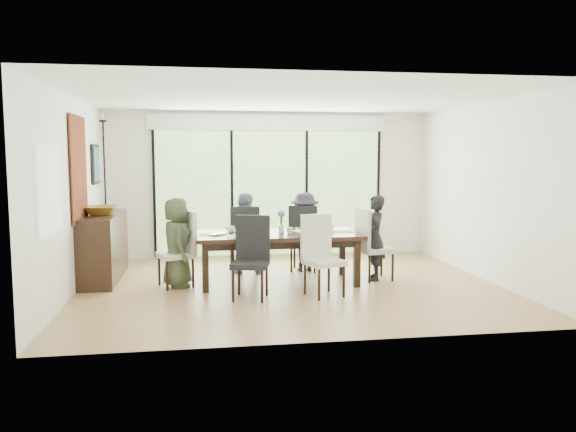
{
  "coord_description": "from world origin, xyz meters",
  "views": [
    {
      "loc": [
        -1.28,
        -7.9,
        1.87
      ],
      "look_at": [
        0.0,
        0.25,
        1.0
      ],
      "focal_mm": 35.0,
      "sensor_mm": 36.0,
      "label": 1
    }
  ],
  "objects": [
    {
      "name": "placemat_paper",
      "position": [
        -0.7,
        -0.07,
        0.75
      ],
      "size": [
        0.44,
        0.32,
        0.01
      ],
      "primitive_type": "cube",
      "color": "white",
      "rests_on": "table_top"
    },
    {
      "name": "person_far_left",
      "position": [
        -0.6,
        1.06,
        0.65
      ],
      "size": [
        0.65,
        0.46,
        1.29
      ],
      "primitive_type": "imported",
      "rotation": [
        0.0,
        0.0,
        3.0
      ],
      "color": "#6D8B9D",
      "rests_on": "floor"
    },
    {
      "name": "art_canvas",
      "position": [
        -2.95,
        1.7,
        1.75
      ],
      "size": [
        0.01,
        0.45,
        0.55
      ],
      "primitive_type": "cube",
      "color": "#1B4D59",
      "rests_on": "wall_left"
    },
    {
      "name": "blinds_header",
      "position": [
        0.0,
        2.46,
        2.5
      ],
      "size": [
        4.4,
        0.06,
        0.28
      ],
      "primitive_type": "cube",
      "color": "white",
      "rests_on": "wall_back"
    },
    {
      "name": "chair_right_end",
      "position": [
        1.35,
        0.23,
        0.55
      ],
      "size": [
        0.52,
        0.52,
        1.1
      ],
      "primitive_type": null,
      "rotation": [
        0.0,
        0.0,
        1.7
      ],
      "color": "beige",
      "rests_on": "floor"
    },
    {
      "name": "cup_b",
      "position": [
        0.0,
        0.13,
        0.8
      ],
      "size": [
        0.13,
        0.13,
        0.09
      ],
      "primitive_type": "imported",
      "rotation": [
        0.0,
        0.0,
        2.01
      ],
      "color": "white",
      "rests_on": "table_top"
    },
    {
      "name": "wall_back",
      "position": [
        0.0,
        2.51,
        1.35
      ],
      "size": [
        6.0,
        0.02,
        2.7
      ],
      "primitive_type": "cube",
      "color": "white",
      "rests_on": "floor"
    },
    {
      "name": "table_apron",
      "position": [
        -0.15,
        0.23,
        0.63
      ],
      "size": [
        2.2,
        0.9,
        0.1
      ],
      "primitive_type": "cube",
      "color": "black",
      "rests_on": "floor"
    },
    {
      "name": "wall_front",
      "position": [
        0.0,
        -2.51,
        1.35
      ],
      "size": [
        6.0,
        0.02,
        2.7
      ],
      "primitive_type": "cube",
      "color": "silver",
      "rests_on": "floor"
    },
    {
      "name": "mullion_b",
      "position": [
        -0.7,
        2.46,
        1.2
      ],
      "size": [
        0.05,
        0.04,
        2.3
      ],
      "primitive_type": "cube",
      "color": "black",
      "rests_on": "wall_back"
    },
    {
      "name": "placemat_left",
      "position": [
        -1.1,
        0.23,
        0.75
      ],
      "size": [
        0.44,
        0.32,
        0.01
      ],
      "primitive_type": "cube",
      "color": "#90A139",
      "rests_on": "table_top"
    },
    {
      "name": "wall_left",
      "position": [
        -3.01,
        0.0,
        1.35
      ],
      "size": [
        0.02,
        5.0,
        2.7
      ],
      "primitive_type": "cube",
      "color": "white",
      "rests_on": "floor"
    },
    {
      "name": "table_leg_br",
      "position": [
        0.93,
        0.66,
        0.35
      ],
      "size": [
        0.09,
        0.09,
        0.69
      ],
      "primitive_type": "cube",
      "color": "black",
      "rests_on": "floor"
    },
    {
      "name": "person_right_end",
      "position": [
        1.33,
        0.23,
        0.65
      ],
      "size": [
        0.46,
        0.65,
        1.29
      ],
      "primitive_type": "imported",
      "rotation": [
        0.0,
        0.0,
        -1.72
      ],
      "color": "black",
      "rests_on": "floor"
    },
    {
      "name": "foliage_left",
      "position": [
        -1.8,
        5.2,
        1.44
      ],
      "size": [
        3.2,
        3.2,
        3.2
      ],
      "primitive_type": "sphere",
      "color": "#14380F",
      "rests_on": "ground"
    },
    {
      "name": "platter_base",
      "position": [
        -0.7,
        -0.07,
        0.77
      ],
      "size": [
        0.26,
        0.26,
        0.02
      ],
      "primitive_type": "cube",
      "color": "white",
      "rests_on": "table_top"
    },
    {
      "name": "placemat_right",
      "position": [
        0.8,
        0.23,
        0.75
      ],
      "size": [
        0.44,
        0.32,
        0.01
      ],
      "primitive_type": "cube",
      "color": "#82A43A",
      "rests_on": "table_top"
    },
    {
      "name": "deck",
      "position": [
        0.0,
        3.4,
        -0.05
      ],
      "size": [
        6.0,
        1.8,
        0.1
      ],
      "primitive_type": "cube",
      "color": "brown",
      "rests_on": "ground"
    },
    {
      "name": "mullion_d",
      "position": [
        2.1,
        2.46,
        1.2
      ],
      "size": [
        0.05,
        0.04,
        2.3
      ],
      "primitive_type": "cube",
      "color": "black",
      "rests_on": "wall_back"
    },
    {
      "name": "table_leg_bl",
      "position": [
        -1.23,
        0.66,
        0.35
      ],
      "size": [
        0.09,
        0.09,
        0.69
      ],
      "primitive_type": "cube",
      "color": "black",
      "rests_on": "floor"
    },
    {
      "name": "chair_far_left",
      "position": [
        -0.6,
        1.08,
        0.55
      ],
      "size": [
        0.47,
        0.47,
        1.1
      ],
      "primitive_type": null,
      "rotation": [
        0.0,
        0.0,
        3.16
      ],
      "color": "black",
      "rests_on": "floor"
    },
    {
      "name": "hyacinth_blooms",
      "position": [
        -0.1,
        0.28,
        1.03
      ],
      "size": [
        0.11,
        0.11,
        0.11
      ],
      "primitive_type": "sphere",
      "color": "#546CD2",
      "rests_on": "table_top"
    },
    {
      "name": "tablet_far_r",
      "position": [
        0.35,
        0.58,
        0.76
      ],
      "size": [
        0.24,
        0.17,
        0.01
      ],
      "primitive_type": "cube",
      "color": "black",
      "rests_on": "table_top"
    },
    {
      "name": "cup_c",
      "position": [
        0.65,
        0.33,
        0.8
      ],
      "size": [
        0.16,
        0.16,
        0.1
      ],
      "primitive_type": "imported",
      "rotation": [
        0.0,
        0.0,
        3.55
      ],
      "color": "white",
      "rests_on": "table_top"
    },
    {
      "name": "mullion_a",
      "position": [
        -2.1,
        2.46,
        1.2
      ],
      "size": [
        0.05,
        0.04,
        2.3
      ],
      "primitive_type": "cube",
      "color": "black",
      "rests_on": "wall_back"
    },
    {
      "name": "wall_right",
      "position": [
        3.01,
        0.0,
        1.35
      ],
      "size": [
        0.02,
        5.0,
        2.7
      ],
      "primitive_type": "cube",
      "color": "beige",
      "rests_on": "floor"
    },
    {
      "name": "chair_near_left",
      "position": [
        -0.65,
        -0.64,
        0.55
      ],
      "size": [
        0.57,
        0.57,
        1.1
      ],
      "primitive_type": null,
      "rotation": [
        0.0,
        0.0,
        -0.27
      ],
      "color": "black",
      "rests_on": "floor"
    },
    {
      "name": "candle",
      "position": [
        -2.76,
        1.27,
        2.49
      ],
      "size": [
        0.04,
        0.04,
        0.11
      ],
      "primitive_type": "cylinder",
      "color": "silver",
      "rests_on": "sideboard"
    },
    {
      "name": "person_left_end",
      "position": [
        -1.63,
        0.23,
        0.65
      ],
      "size": [
        0.47,
        0.66,
        1.29
      ],
      "primitive_type": "imported",
      "rotation": [
        0.0,
        0.0,
        1.73
      ],
      "color": "#3B462E",
      "rests_on": "floor"
    },
    {
      "name": "hyacinth_stems",
      "position": [
        -0.1,
        0.28,
        0.93
      ],
      "size": [
        0.04,
        0.04,
        0.16
      ],
      "primitive_type": "cylinder",
      "color": "#337226",
      "rests_on": "table_top"
    },
    {
      "name": "chair_near_right",
      "position": [
        0.35,
        -0.64,
        0.55
      ],
      "size": [
        0.58,
        0.58,
        1.1
      ],
      "primitive_type": null,
      "rotation": [
        0.0,
        0.0,
        0.32
      ],
      "color": "white",
      "rests_on": "floor"
    },
    {
      "name": "mullion_c",
      "position": [
        0.7,
        2.46,
        1.2
      ],
      "size": [
        0.05,
        0.04,
        2.3
      ],
      "primitive_type": "cube",
      "color": "black",
      "rests_on": "wall_back"
    },
    {
      "name": "table_top",
      "position": [
        -0.15,
        0.23,
        0.72
      ],
      "size": [
        2.4,
        1.1,
        0.06
      ],
      "primitive_type": "cube",
      "color": "black",
      "rests_on": "floor"
    },
    {
      "name": "foliage_far",
      "position": [
        -0.6,
        6.5,
        1.62
      ],
      "size": [
        3.6,
        3.6,
        3.6
      ],
      "primitive_type": "sphere",
      "color": "#14380F",
      "rests_on": "ground"
    },
    {
      "name": "platter_snacks",
      "position": [
        -0.7,
        -0.07,
        0.79
      ],
      "size": [
        0.2,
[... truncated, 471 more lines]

